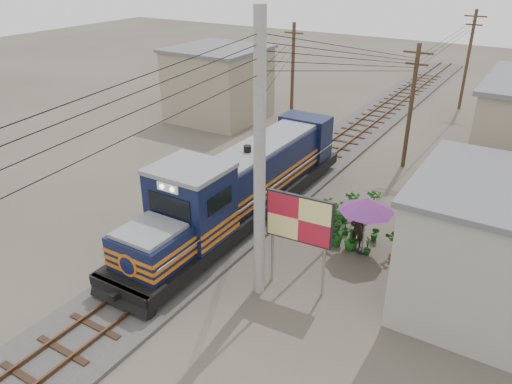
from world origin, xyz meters
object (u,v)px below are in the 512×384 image
Objects in this scene: market_umbrella at (367,205)px; vendor at (357,229)px; locomotive at (241,187)px; billboard at (299,221)px.

vendor is (-0.38, 0.29, -1.40)m from market_umbrella.
locomotive reaches higher than vendor.
market_umbrella is at bearing 118.24° from vendor.
market_umbrella is 1.48m from vendor.
locomotive is at bearing -18.52° from vendor.
market_umbrella is at bearing 67.92° from billboard.
billboard is 4.47m from vendor.
locomotive is at bearing 140.71° from billboard.
billboard is 1.27× the size of market_umbrella.
vendor is at bearing 143.23° from market_umbrella.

